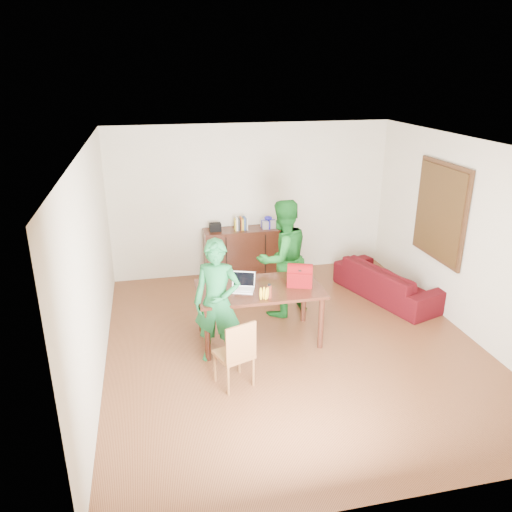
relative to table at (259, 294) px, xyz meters
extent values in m
cube|color=#462311|center=(0.42, -0.24, -0.74)|extent=(5.00, 5.50, 0.10)
cube|color=white|center=(0.42, -0.24, 2.06)|extent=(5.00, 5.50, 0.10)
cube|color=beige|center=(0.42, 2.56, 0.66)|extent=(5.00, 0.10, 2.70)
cube|color=beige|center=(0.42, -3.04, 0.66)|extent=(5.00, 0.10, 2.70)
cube|color=beige|center=(-2.13, -0.24, 0.66)|extent=(0.10, 5.50, 2.70)
cube|color=beige|center=(2.97, -0.24, 0.66)|extent=(0.10, 5.50, 2.70)
cube|color=#3F2614|center=(2.88, 0.46, 0.86)|extent=(0.04, 1.28, 1.48)
cube|color=#4C2D16|center=(2.85, 0.46, 0.86)|extent=(0.01, 1.18, 1.36)
cube|color=black|center=(0.22, 2.27, -0.24)|extent=(1.40, 0.45, 0.90)
cube|color=black|center=(-0.28, 2.27, 0.28)|extent=(0.20, 0.14, 0.14)
cube|color=#AFAEB8|center=(0.67, 2.27, 0.28)|extent=(0.24, 0.22, 0.14)
ellipsoid|color=#1E1AAB|center=(0.67, 2.27, 0.39)|extent=(0.14, 0.14, 0.07)
cube|color=black|center=(0.00, 0.00, 0.08)|extent=(1.69, 0.96, 0.04)
cylinder|color=black|center=(-0.77, -0.39, -0.31)|extent=(0.07, 0.07, 0.75)
cylinder|color=black|center=(0.76, -0.40, -0.31)|extent=(0.07, 0.07, 0.75)
cylinder|color=black|center=(-0.76, 0.40, -0.31)|extent=(0.07, 0.07, 0.75)
cylinder|color=black|center=(0.77, 0.39, -0.31)|extent=(0.07, 0.07, 0.75)
cube|color=brown|center=(-0.53, -0.97, -0.29)|extent=(0.50, 0.49, 0.04)
cube|color=brown|center=(-0.47, -1.13, -0.04)|extent=(0.38, 0.16, 0.45)
imported|color=#15602E|center=(-0.63, -0.38, 0.13)|extent=(0.70, 0.57, 1.64)
imported|color=#135719|center=(0.52, 0.73, 0.21)|extent=(1.06, 0.95, 1.80)
cube|color=white|center=(-0.24, -0.05, 0.11)|extent=(0.36, 0.31, 0.02)
cube|color=black|center=(-0.24, -0.05, 0.22)|extent=(0.32, 0.18, 0.20)
cylinder|color=#602215|center=(0.06, -0.34, 0.20)|extent=(0.07, 0.07, 0.19)
cube|color=maroon|center=(0.55, -0.06, 0.22)|extent=(0.38, 0.29, 0.25)
imported|color=#36070B|center=(2.37, 0.89, -0.41)|extent=(1.31, 2.04, 0.56)
camera|label=1|loc=(-1.36, -5.99, 2.88)|focal=35.00mm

